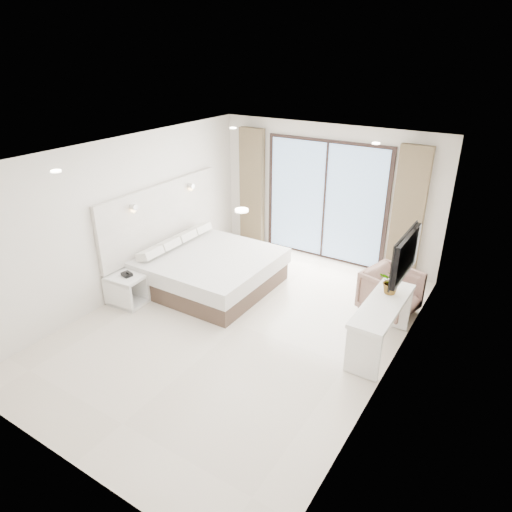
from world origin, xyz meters
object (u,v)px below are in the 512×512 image
object	(u,v)px
bed	(209,269)
nightstand	(127,290)
console_desk	(382,316)
armchair	(391,290)

from	to	relation	value
bed	nightstand	distance (m)	1.48
nightstand	bed	bearing A→B (deg)	54.30
bed	nightstand	world-z (taller)	bed
console_desk	armchair	world-z (taller)	armchair
bed	armchair	distance (m)	3.17
bed	console_desk	size ratio (longest dim) A/B	1.42
bed	armchair	xyz separation A→B (m)	(3.06, 0.85, 0.08)
nightstand	armchair	xyz separation A→B (m)	(3.83, 2.11, 0.14)
armchair	bed	bearing A→B (deg)	120.48
nightstand	console_desk	size ratio (longest dim) A/B	0.39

